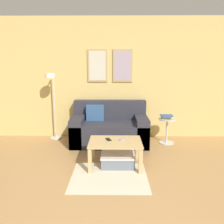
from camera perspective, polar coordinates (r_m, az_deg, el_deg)
name	(u,v)px	position (r m, az deg, el deg)	size (l,w,h in m)	color
wall_back	(115,78)	(5.13, 0.65, 8.07)	(5.60, 0.09, 2.55)	#D6B76B
area_rug	(109,177)	(3.54, -0.64, -15.35)	(1.10, 0.94, 0.01)	beige
couch	(110,129)	(4.85, -0.58, -4.00)	(1.51, 0.86, 0.83)	#2D2D38
coffee_table	(115,146)	(3.77, 0.82, -8.16)	(0.83, 0.61, 0.41)	tan
storage_bin	(118,159)	(3.89, 1.46, -11.29)	(0.54, 0.46, 0.19)	slate
floor_lamp	(52,95)	(4.99, -14.16, 4.00)	(0.25, 0.46, 1.41)	silver
side_table	(167,128)	(4.94, 13.10, -3.88)	(0.35, 0.35, 0.51)	silver
book_stack	(167,117)	(4.88, 12.99, -1.10)	(0.24, 0.18, 0.08)	#335199
remote_control	(122,139)	(3.81, 2.50, -6.56)	(0.04, 0.15, 0.02)	#99999E
cell_phone	(108,139)	(3.82, -0.85, -6.62)	(0.07, 0.14, 0.01)	black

